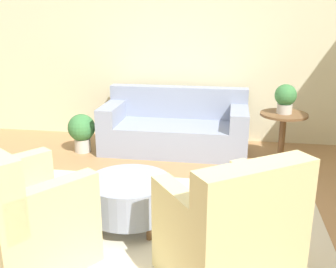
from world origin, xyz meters
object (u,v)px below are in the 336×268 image
(armchair_right, at_px, (231,236))
(potted_plant_on_side_table, at_px, (285,97))
(ottoman_table, at_px, (129,196))
(side_table, at_px, (283,129))
(potted_plant_floor, at_px, (82,130))
(armchair_left, at_px, (22,218))
(couch, at_px, (175,128))

(armchair_right, bearing_deg, potted_plant_on_side_table, 76.19)
(ottoman_table, relative_size, potted_plant_on_side_table, 2.08)
(armchair_right, xyz_separation_m, side_table, (0.62, 2.53, 0.07))
(ottoman_table, bearing_deg, potted_plant_floor, 122.38)
(armchair_left, xyz_separation_m, potted_plant_floor, (-0.51, 2.52, -0.07))
(armchair_left, bearing_deg, armchair_right, 0.00)
(ottoman_table, bearing_deg, side_table, 50.18)
(ottoman_table, relative_size, potted_plant_floor, 1.42)
(armchair_left, relative_size, potted_plant_floor, 2.06)
(ottoman_table, bearing_deg, potted_plant_on_side_table, 50.18)
(ottoman_table, distance_m, potted_plant_floor, 2.17)
(couch, bearing_deg, side_table, -12.15)
(ottoman_table, bearing_deg, couch, 87.17)
(armchair_left, distance_m, armchair_right, 1.57)
(couch, distance_m, armchair_left, 2.94)
(potted_plant_on_side_table, bearing_deg, armchair_right, -103.81)
(couch, xyz_separation_m, armchair_right, (0.81, -2.84, 0.08))
(side_table, xyz_separation_m, potted_plant_on_side_table, (0.00, 0.00, 0.41))
(armchair_right, height_order, potted_plant_floor, armchair_right)
(couch, relative_size, ottoman_table, 2.61)
(couch, xyz_separation_m, side_table, (1.43, -0.31, 0.15))
(potted_plant_on_side_table, bearing_deg, side_table, 0.00)
(potted_plant_floor, bearing_deg, side_table, 0.20)
(armchair_right, relative_size, side_table, 1.68)
(armchair_right, relative_size, potted_plant_floor, 2.06)
(armchair_left, relative_size, potted_plant_on_side_table, 3.02)
(ottoman_table, height_order, side_table, side_table)
(side_table, bearing_deg, potted_plant_floor, -179.80)
(couch, height_order, armchair_right, armchair_right)
(armchair_right, height_order, side_table, armchair_right)
(side_table, relative_size, potted_plant_floor, 1.23)
(ottoman_table, xyz_separation_m, side_table, (1.54, 1.84, 0.17))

